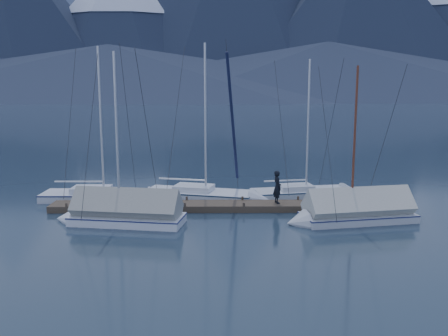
% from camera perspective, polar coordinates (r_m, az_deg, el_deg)
% --- Properties ---
extents(ground, '(1000.00, 1000.00, 0.00)m').
position_cam_1_polar(ground, '(22.99, 0.05, -6.24)').
color(ground, '#14212F').
rests_on(ground, ground).
extents(mountain_range, '(877.00, 584.00, 150.50)m').
position_cam_1_polar(mountain_range, '(396.08, 0.05, 17.10)').
color(mountain_range, '#475675').
rests_on(mountain_range, ground).
extents(dock, '(18.00, 1.50, 0.54)m').
position_cam_1_polar(dock, '(24.89, 0.00, -4.75)').
color(dock, '#382D23').
rests_on(dock, ground).
extents(mooring_posts, '(15.12, 1.52, 0.35)m').
position_cam_1_polar(mooring_posts, '(24.83, -1.16, -4.22)').
color(mooring_posts, '#382D23').
rests_on(mooring_posts, ground).
extents(sailboat_open_left, '(7.12, 3.05, 9.38)m').
position_cam_1_polar(sailboat_open_left, '(27.73, -13.23, -3.41)').
color(sailboat_open_left, silver).
rests_on(sailboat_open_left, ground).
extents(sailboat_open_mid, '(7.53, 3.81, 9.59)m').
position_cam_1_polar(sailboat_open_mid, '(27.06, -1.16, -3.46)').
color(sailboat_open_mid, silver).
rests_on(sailboat_open_mid, ground).
extents(sailboat_open_right, '(6.79, 3.15, 8.69)m').
position_cam_1_polar(sailboat_open_right, '(28.49, 10.70, -3.00)').
color(sailboat_open_right, silver).
rests_on(sailboat_open_right, ground).
extents(sailboat_covered_near, '(6.47, 3.08, 8.09)m').
position_cam_1_polar(sailboat_covered_near, '(23.29, 14.77, -5.33)').
color(sailboat_covered_near, '#B8BDC5').
rests_on(sailboat_covered_near, ground).
extents(sailboat_covered_far, '(6.41, 2.93, 8.68)m').
position_cam_1_polar(sailboat_covered_far, '(22.84, -12.72, -5.48)').
color(sailboat_covered_far, white).
rests_on(sailboat_covered_far, ground).
extents(person, '(0.55, 0.71, 1.72)m').
position_cam_1_polar(person, '(24.81, 6.43, -2.28)').
color(person, black).
rests_on(person, dock).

